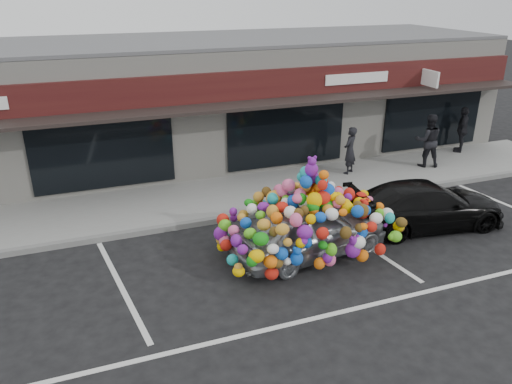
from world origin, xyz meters
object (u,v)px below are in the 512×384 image
object	(u,v)px
black_sedan	(426,205)
pedestrian_b	(428,140)
pedestrian_a	(350,150)
pedestrian_c	(462,130)
toy_car	(310,223)

from	to	relation	value
black_sedan	pedestrian_b	distance (m)	4.67
pedestrian_a	pedestrian_c	size ratio (longest dim) A/B	0.93
black_sedan	pedestrian_a	xyz separation A→B (m)	(-0.06, 3.98, 0.33)
pedestrian_c	pedestrian_b	bearing A→B (deg)	-23.95
pedestrian_a	pedestrian_b	distance (m)	2.93
black_sedan	pedestrian_a	bearing A→B (deg)	7.65
toy_car	black_sedan	size ratio (longest dim) A/B	1.03
toy_car	pedestrian_a	bearing A→B (deg)	-48.73
toy_car	pedestrian_c	bearing A→B (deg)	-69.90
pedestrian_c	toy_car	bearing A→B (deg)	-16.46
pedestrian_b	pedestrian_a	bearing A→B (deg)	14.89
pedestrian_b	black_sedan	bearing A→B (deg)	73.06
pedestrian_c	pedestrian_a	bearing A→B (deg)	-39.01
toy_car	pedestrian_b	bearing A→B (deg)	-67.48
black_sedan	pedestrian_c	size ratio (longest dim) A/B	2.49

